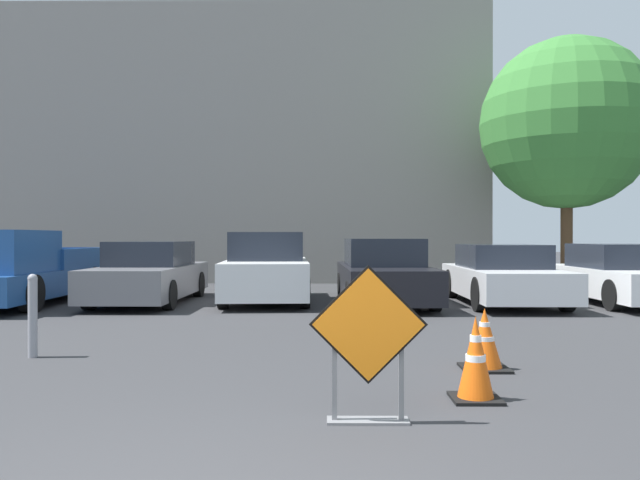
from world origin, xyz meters
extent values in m
plane|color=#333335|center=(0.00, 10.00, 0.00)|extent=(96.00, 96.00, 0.00)
cube|color=black|center=(1.08, 2.00, 0.78)|extent=(0.93, 0.02, 0.93)
cube|color=orange|center=(1.08, 1.98, 0.78)|extent=(0.88, 0.02, 0.88)
cube|color=slate|center=(1.08, 2.04, 0.01)|extent=(0.65, 0.20, 0.02)
cube|color=slate|center=(0.81, 2.04, 0.39)|extent=(0.04, 0.04, 0.78)
cube|color=slate|center=(1.34, 2.04, 0.39)|extent=(0.04, 0.04, 0.78)
cube|color=black|center=(2.09, 2.72, 0.01)|extent=(0.44, 0.44, 0.03)
cone|color=#EA590F|center=(2.09, 2.72, 0.39)|extent=(0.32, 0.32, 0.73)
cylinder|color=white|center=(2.09, 2.72, 0.55)|extent=(0.10, 0.10, 0.07)
cylinder|color=white|center=(2.09, 2.72, 0.38)|extent=(0.18, 0.18, 0.07)
cube|color=black|center=(2.50, 4.02, 0.01)|extent=(0.51, 0.51, 0.03)
cone|color=#EA590F|center=(2.50, 4.02, 0.36)|extent=(0.38, 0.38, 0.65)
cylinder|color=white|center=(2.50, 4.02, 0.50)|extent=(0.12, 0.12, 0.06)
cylinder|color=white|center=(2.50, 4.02, 0.34)|extent=(0.21, 0.21, 0.06)
cube|color=navy|center=(-5.82, 10.64, 0.48)|extent=(1.87, 5.23, 0.55)
cube|color=navy|center=(-5.82, 12.89, 0.98)|extent=(1.76, 0.11, 0.45)
cube|color=navy|center=(-4.94, 11.69, 0.98)|extent=(0.11, 2.51, 0.45)
cube|color=navy|center=(-6.70, 11.68, 0.98)|extent=(0.11, 2.51, 0.45)
cylinder|color=black|center=(-4.96, 9.07, 0.37)|extent=(0.24, 0.74, 0.74)
cylinder|color=black|center=(-4.97, 12.21, 0.37)|extent=(0.24, 0.74, 0.74)
cylinder|color=black|center=(-6.68, 12.20, 0.37)|extent=(0.24, 0.74, 0.74)
cube|color=slate|center=(-3.21, 10.99, 0.50)|extent=(1.77, 4.57, 0.66)
cube|color=#1E232D|center=(-3.21, 11.10, 1.10)|extent=(1.55, 2.10, 0.54)
cylinder|color=black|center=(-2.41, 9.57, 0.30)|extent=(0.20, 0.61, 0.61)
cylinder|color=black|center=(-4.02, 9.58, 0.30)|extent=(0.20, 0.61, 0.61)
cylinder|color=black|center=(-2.40, 12.40, 0.30)|extent=(0.20, 0.61, 0.61)
cylinder|color=black|center=(-4.01, 12.40, 0.30)|extent=(0.20, 0.61, 0.61)
cube|color=white|center=(-0.60, 11.17, 0.57)|extent=(2.07, 4.35, 0.76)
cube|color=#1E232D|center=(-0.60, 11.27, 1.26)|extent=(1.71, 2.05, 0.63)
cylinder|color=black|center=(0.32, 9.90, 0.34)|extent=(0.24, 0.68, 0.67)
cylinder|color=black|center=(-1.36, 9.80, 0.34)|extent=(0.24, 0.68, 0.67)
cylinder|color=black|center=(0.16, 12.53, 0.34)|extent=(0.24, 0.68, 0.67)
cylinder|color=black|center=(-1.51, 12.43, 0.34)|extent=(0.24, 0.68, 0.67)
cube|color=black|center=(2.01, 10.76, 0.50)|extent=(1.96, 4.66, 0.67)
cube|color=#1E232D|center=(2.01, 10.88, 1.13)|extent=(1.65, 2.17, 0.59)
cylinder|color=black|center=(2.89, 9.37, 0.30)|extent=(0.22, 0.61, 0.60)
cylinder|color=black|center=(1.24, 9.31, 0.30)|extent=(0.22, 0.61, 0.60)
cylinder|color=black|center=(2.79, 12.22, 0.30)|extent=(0.22, 0.61, 0.60)
cylinder|color=black|center=(1.14, 12.16, 0.30)|extent=(0.22, 0.61, 0.60)
cube|color=silver|center=(4.62, 10.77, 0.49)|extent=(1.89, 4.55, 0.61)
cube|color=#1E232D|center=(4.62, 10.88, 1.05)|extent=(1.65, 2.10, 0.51)
cylinder|color=black|center=(5.46, 9.35, 0.34)|extent=(0.21, 0.68, 0.68)
cylinder|color=black|center=(3.76, 9.37, 0.34)|extent=(0.21, 0.68, 0.68)
cylinder|color=black|center=(5.49, 12.17, 0.34)|extent=(0.21, 0.68, 0.68)
cylinder|color=black|center=(3.78, 12.18, 0.34)|extent=(0.21, 0.68, 0.68)
cube|color=white|center=(7.23, 10.90, 0.48)|extent=(1.76, 4.59, 0.61)
cube|color=#1E232D|center=(7.23, 11.01, 1.05)|extent=(1.55, 2.11, 0.53)
cylinder|color=black|center=(6.43, 9.47, 0.32)|extent=(0.20, 0.63, 0.63)
cylinder|color=black|center=(8.03, 12.32, 0.32)|extent=(0.20, 0.63, 0.63)
cylinder|color=black|center=(6.42, 12.32, 0.32)|extent=(0.20, 0.63, 0.63)
cylinder|color=gray|center=(-2.83, 4.65, 0.48)|extent=(0.11, 0.11, 0.96)
sphere|color=gray|center=(-2.83, 4.65, 0.96)|extent=(0.12, 0.12, 0.12)
cube|color=gray|center=(-3.32, 19.19, 4.46)|extent=(18.58, 5.00, 8.92)
cylinder|color=#513823|center=(7.39, 14.35, 1.41)|extent=(0.32, 0.32, 2.83)
sphere|color=#387A33|center=(7.39, 14.35, 4.59)|extent=(4.70, 4.70, 4.70)
camera|label=1|loc=(0.75, -2.89, 1.47)|focal=35.00mm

